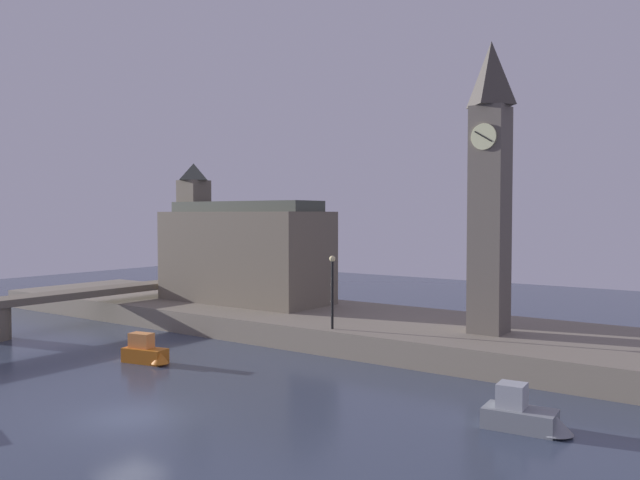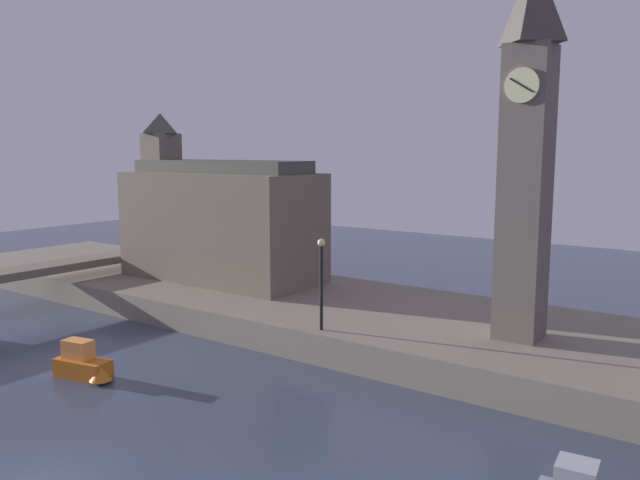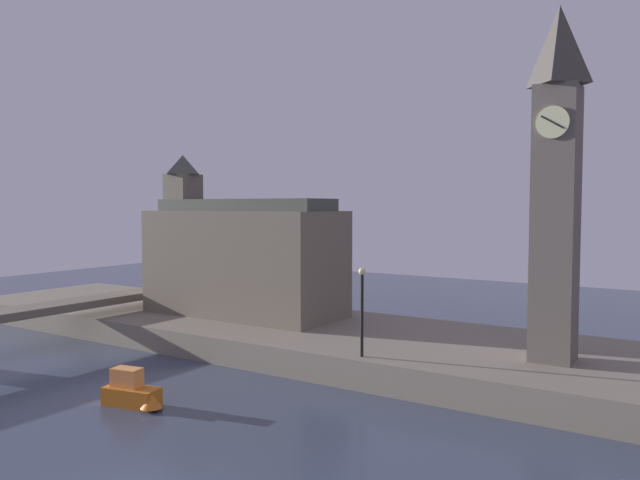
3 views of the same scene
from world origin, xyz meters
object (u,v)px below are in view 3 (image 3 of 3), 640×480
at_px(clock_tower, 556,179).
at_px(streetlamp, 362,302).
at_px(boat_patrol_orange, 134,393).
at_px(parliament_hall, 240,257).

xyz_separation_m(clock_tower, streetlamp, (-8.01, -4.22, -5.92)).
relative_size(streetlamp, boat_patrol_orange, 1.37).
bearing_deg(streetlamp, boat_patrol_orange, -131.59).
distance_m(parliament_hall, streetlamp, 14.25).
height_order(parliament_hall, boat_patrol_orange, parliament_hall).
xyz_separation_m(clock_tower, boat_patrol_orange, (-15.10, -12.21, -9.50)).
height_order(streetlamp, boat_patrol_orange, streetlamp).
relative_size(parliament_hall, boat_patrol_orange, 4.26).
relative_size(clock_tower, parliament_hall, 1.23).
relative_size(clock_tower, streetlamp, 3.81).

